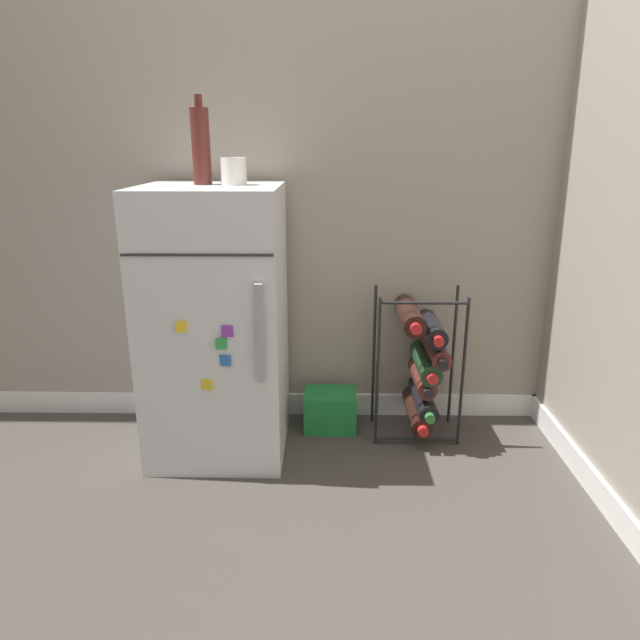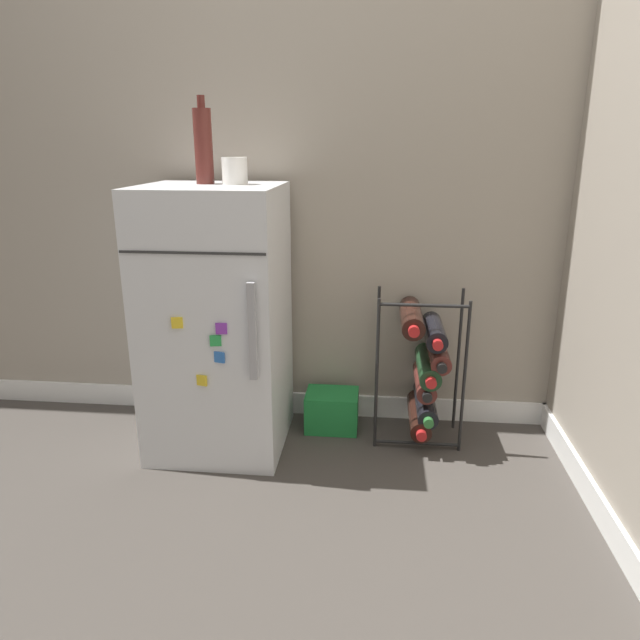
{
  "view_description": "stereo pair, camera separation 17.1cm",
  "coord_description": "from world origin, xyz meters",
  "px_view_note": "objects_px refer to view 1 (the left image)",
  "views": [
    {
      "loc": [
        -0.07,
        -1.52,
        1.09
      ],
      "look_at": [
        -0.1,
        0.43,
        0.48
      ],
      "focal_mm": 32.0,
      "sensor_mm": 36.0,
      "label": 1
    },
    {
      "loc": [
        0.1,
        -1.51,
        1.09
      ],
      "look_at": [
        -0.1,
        0.43,
        0.48
      ],
      "focal_mm": 32.0,
      "sensor_mm": 36.0,
      "label": 2
    }
  ],
  "objects_px": {
    "mini_fridge": "(217,324)",
    "fridge_top_bottle": "(201,145)",
    "soda_box": "(330,410)",
    "fridge_top_cup": "(234,171)",
    "wine_rack": "(423,364)"
  },
  "relations": [
    {
      "from": "fridge_top_bottle",
      "to": "soda_box",
      "type": "bearing_deg",
      "value": 12.4
    },
    {
      "from": "wine_rack",
      "to": "soda_box",
      "type": "xyz_separation_m",
      "value": [
        -0.35,
        0.04,
        -0.22
      ]
    },
    {
      "from": "soda_box",
      "to": "wine_rack",
      "type": "bearing_deg",
      "value": -6.96
    },
    {
      "from": "mini_fridge",
      "to": "fridge_top_cup",
      "type": "xyz_separation_m",
      "value": [
        0.08,
        0.03,
        0.52
      ]
    },
    {
      "from": "mini_fridge",
      "to": "fridge_top_bottle",
      "type": "bearing_deg",
      "value": 120.65
    },
    {
      "from": "fridge_top_cup",
      "to": "soda_box",
      "type": "bearing_deg",
      "value": 18.67
    },
    {
      "from": "mini_fridge",
      "to": "fridge_top_bottle",
      "type": "relative_size",
      "value": 3.37
    },
    {
      "from": "fridge_top_cup",
      "to": "fridge_top_bottle",
      "type": "bearing_deg",
      "value": 172.09
    },
    {
      "from": "wine_rack",
      "to": "mini_fridge",
      "type": "bearing_deg",
      "value": -172.51
    },
    {
      "from": "mini_fridge",
      "to": "soda_box",
      "type": "bearing_deg",
      "value": 19.32
    },
    {
      "from": "mini_fridge",
      "to": "wine_rack",
      "type": "relative_size",
      "value": 1.66
    },
    {
      "from": "mini_fridge",
      "to": "fridge_top_cup",
      "type": "distance_m",
      "value": 0.53
    },
    {
      "from": "mini_fridge",
      "to": "soda_box",
      "type": "relative_size",
      "value": 4.67
    },
    {
      "from": "mini_fridge",
      "to": "wine_rack",
      "type": "bearing_deg",
      "value": 7.49
    },
    {
      "from": "mini_fridge",
      "to": "soda_box",
      "type": "height_order",
      "value": "mini_fridge"
    }
  ]
}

